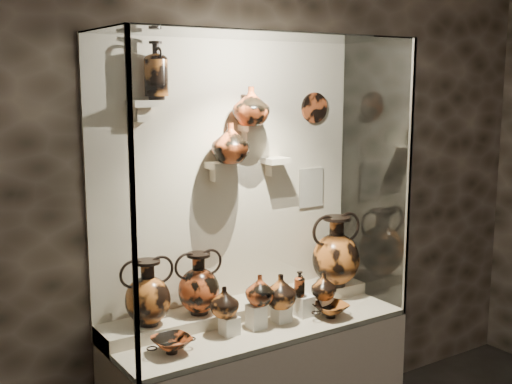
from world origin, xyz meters
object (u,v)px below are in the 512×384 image
(jug_e, at_px, (323,286))
(amphora_left, at_px, (148,292))
(jug_b, at_px, (260,290))
(ovoid_vase_b, at_px, (251,106))
(ovoid_vase_a, at_px, (230,143))
(kylix_left, at_px, (171,343))
(jug_a, at_px, (224,302))
(jug_c, at_px, (280,291))
(kylix_right, at_px, (330,309))
(amphora_mid, at_px, (199,283))
(amphora_right, at_px, (336,251))
(lekythos_tall, at_px, (156,67))
(lekythos_small, at_px, (299,282))

(jug_e, bearing_deg, amphora_left, 166.21)
(jug_b, relative_size, ovoid_vase_b, 0.77)
(ovoid_vase_b, bearing_deg, ovoid_vase_a, -158.68)
(kylix_left, bearing_deg, jug_a, -10.32)
(jug_c, xyz_separation_m, jug_e, (0.31, 0.00, -0.03))
(jug_b, bearing_deg, kylix_left, -157.70)
(ovoid_vase_a, height_order, ovoid_vase_b, ovoid_vase_b)
(jug_b, xyz_separation_m, kylix_right, (0.42, -0.10, -0.16))
(jug_b, bearing_deg, amphora_mid, 160.36)
(amphora_left, relative_size, amphora_right, 0.79)
(jug_b, distance_m, jug_c, 0.13)
(ovoid_vase_b, bearing_deg, jug_a, -124.10)
(jug_c, xyz_separation_m, lekythos_tall, (-0.58, 0.29, 1.22))
(amphora_mid, relative_size, jug_e, 2.23)
(jug_e, bearing_deg, jug_a, 175.61)
(jug_a, xyz_separation_m, kylix_right, (0.63, -0.12, -0.13))
(kylix_left, relative_size, ovoid_vase_a, 1.14)
(amphora_mid, bearing_deg, ovoid_vase_a, 22.03)
(jug_e, bearing_deg, lekythos_small, 172.49)
(amphora_left, xyz_separation_m, jug_c, (0.70, -0.21, -0.06))
(jug_b, height_order, lekythos_small, jug_b)
(jug_e, distance_m, lekythos_small, 0.17)
(jug_c, height_order, kylix_right, jug_c)
(amphora_mid, distance_m, ovoid_vase_a, 0.79)
(jug_e, relative_size, lekythos_tall, 0.46)
(jug_b, relative_size, kylix_right, 0.67)
(amphora_mid, distance_m, amphora_right, 0.95)
(jug_b, height_order, kylix_left, jug_b)
(kylix_right, bearing_deg, amphora_right, 48.00)
(kylix_right, bearing_deg, jug_c, 165.02)
(jug_b, height_order, ovoid_vase_a, ovoid_vase_a)
(ovoid_vase_b, bearing_deg, kylix_left, -135.94)
(amphora_left, distance_m, kylix_right, 1.05)
(jug_e, xyz_separation_m, lekythos_small, (-0.16, 0.02, 0.05))
(amphora_right, relative_size, kylix_right, 1.79)
(amphora_left, distance_m, jug_c, 0.73)
(lekythos_small, height_order, ovoid_vase_b, ovoid_vase_b)
(jug_e, height_order, kylix_right, jug_e)
(amphora_mid, xyz_separation_m, jug_b, (0.27, -0.20, -0.03))
(lekythos_small, relative_size, kylix_right, 0.68)
(ovoid_vase_a, bearing_deg, jug_b, -101.85)
(amphora_left, distance_m, lekythos_tall, 1.17)
(amphora_left, distance_m, kylix_left, 0.31)
(jug_c, height_order, lekythos_small, lekythos_small)
(amphora_left, relative_size, kylix_right, 1.42)
(kylix_left, bearing_deg, lekythos_small, -17.28)
(lekythos_tall, distance_m, ovoid_vase_a, 0.58)
(ovoid_vase_a, bearing_deg, amphora_left, 163.48)
(lekythos_tall, distance_m, ovoid_vase_b, 0.59)
(jug_c, height_order, jug_e, jug_c)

